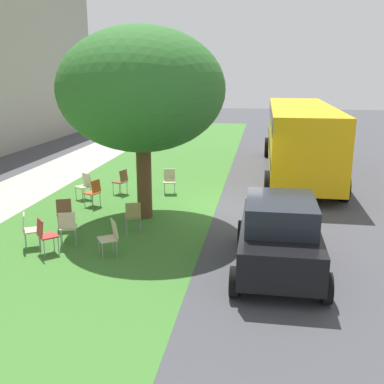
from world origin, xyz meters
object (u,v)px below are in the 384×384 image
Objects in this scene: school_bus at (300,133)px; parked_car at (279,234)px; chair_0 at (121,180)px; chair_9 at (169,179)px; chair_6 at (45,233)px; street_tree at (142,90)px; chair_4 at (29,228)px; chair_7 at (68,225)px; chair_3 at (110,235)px; chair_2 at (64,211)px; chair_5 at (84,184)px; chair_1 at (94,191)px; chair_8 at (133,215)px.

parked_car is at bearing 173.78° from school_bus.
chair_9 is (0.37, -1.66, 0.00)m from chair_0.
chair_6 is 0.24× the size of parked_car.
street_tree is at bearing 50.75° from parked_car.
chair_9 is at bearing 31.75° from parked_car.
street_tree reaches higher than chair_4.
parked_car is (-0.36, -6.06, 0.32)m from chair_4.
parked_car is (-5.93, -3.67, 0.32)m from chair_9.
chair_7 is (0.62, -0.29, 0.00)m from chair_6.
chair_2 is at bearing 49.00° from chair_3.
street_tree is at bearing -122.70° from chair_5.
chair_1 is at bearing 55.40° from parked_car.
school_bus is at bearing -40.31° from chair_2.
school_bus reaches higher than chair_9.
school_bus is (5.90, -6.83, 1.24)m from chair_1.
chair_0 is 1.00× the size of chair_5.
chair_3 and chair_5 have the same top height.
chair_0 is 5.59m from chair_3.
school_bus is at bearing -36.12° from street_tree.
street_tree is at bearing -38.62° from chair_4.
chair_2 is 6.06m from parked_car.
chair_1 is 3.63m from chair_4.
chair_5 is 4.00m from chair_8.
chair_3 is at bearing 152.94° from school_bus.
chair_1 is at bearing 4.24° from chair_6.
chair_2 is 4.64m from chair_9.
chair_0 is 7.71m from parked_car.
chair_5 is at bearing 113.00° from chair_9.
parked_car is at bearing -148.25° from chair_9.
chair_2 is at bearing 153.03° from chair_9.
chair_6 is at bearing 89.64° from parked_car.
school_bus is (9.51, -7.14, 1.24)m from chair_4.
chair_7 is (0.30, -0.89, 0.00)m from chair_4.
chair_0 is at bearing 14.96° from chair_3.
parked_car is (-3.14, -3.84, -2.90)m from street_tree.
chair_7 is at bearing -71.28° from chair_4.
chair_9 is (1.16, -2.72, 0.00)m from chair_5.
chair_2 is 1.98m from chair_8.
chair_3 and chair_7 have the same top height.
chair_7 is (-4.12, -1.22, 0.00)m from chair_5.
chair_6 and chair_8 have the same top height.
chair_0 is at bearing -6.73° from chair_2.
street_tree is 6.23× the size of chair_0.
chair_1 is 2.97m from chair_8.
chair_2 is (-1.34, 1.94, -3.21)m from street_tree.
school_bus is (3.94, -4.75, 1.24)m from chair_9.
chair_5 is (4.62, 2.51, 0.00)m from chair_3.
chair_7 is at bearing -152.09° from chair_2.
chair_1 is at bearing 133.20° from chair_9.
chair_4 is at bearing 175.24° from chair_1.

